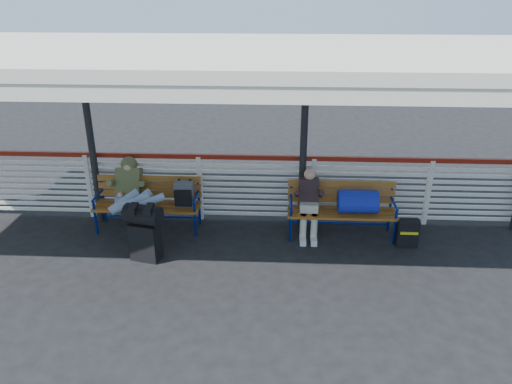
# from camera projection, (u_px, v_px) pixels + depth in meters

# --- Properties ---
(ground) EXTENTS (60.00, 60.00, 0.00)m
(ground) POSITION_uv_depth(u_px,v_px,m) (182.00, 276.00, 7.37)
(ground) COLOR black
(ground) RESTS_ON ground
(fence) EXTENTS (12.08, 0.08, 1.24)m
(fence) POSITION_uv_depth(u_px,v_px,m) (200.00, 185.00, 8.84)
(fence) COLOR silver
(fence) RESTS_ON ground
(canopy) EXTENTS (12.60, 3.60, 3.16)m
(canopy) POSITION_uv_depth(u_px,v_px,m) (181.00, 57.00, 6.94)
(canopy) COLOR silver
(canopy) RESTS_ON ground
(luggage_stack) EXTENTS (0.61, 0.43, 0.92)m
(luggage_stack) POSITION_uv_depth(u_px,v_px,m) (144.00, 230.00, 7.63)
(luggage_stack) COLOR black
(luggage_stack) RESTS_ON ground
(bench_left) EXTENTS (1.80, 0.56, 0.92)m
(bench_left) POSITION_uv_depth(u_px,v_px,m) (158.00, 197.00, 8.54)
(bench_left) COLOR #995B1D
(bench_left) RESTS_ON ground
(bench_right) EXTENTS (1.80, 0.56, 0.92)m
(bench_right) POSITION_uv_depth(u_px,v_px,m) (351.00, 203.00, 8.27)
(bench_right) COLOR #995B1D
(bench_right) RESTS_ON ground
(traveler_man) EXTENTS (0.93, 1.63, 0.77)m
(traveler_man) POSITION_uv_depth(u_px,v_px,m) (133.00, 197.00, 8.17)
(traveler_man) COLOR #889BB7
(traveler_man) RESTS_ON ground
(companion_person) EXTENTS (0.32, 0.66, 1.15)m
(companion_person) POSITION_uv_depth(u_px,v_px,m) (309.00, 203.00, 8.30)
(companion_person) COLOR #B9B6A7
(companion_person) RESTS_ON ground
(suitcase_side) EXTENTS (0.34, 0.21, 0.47)m
(suitcase_side) POSITION_uv_depth(u_px,v_px,m) (407.00, 233.00, 8.10)
(suitcase_side) COLOR black
(suitcase_side) RESTS_ON ground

